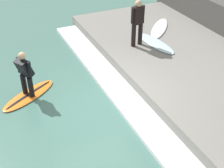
% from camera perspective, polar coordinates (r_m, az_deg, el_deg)
% --- Properties ---
extents(ground_plane, '(28.00, 28.00, 0.00)m').
position_cam_1_polar(ground_plane, '(8.68, -2.03, -4.37)').
color(ground_plane, '#426B60').
extents(concrete_ledge, '(4.40, 11.70, 0.41)m').
position_cam_1_polar(concrete_ledge, '(10.10, 15.84, 1.67)').
color(concrete_ledge, slate).
rests_on(concrete_ledge, ground_plane).
extents(wave_foam_crest, '(0.80, 11.11, 0.11)m').
position_cam_1_polar(wave_foam_crest, '(8.91, 2.56, -2.80)').
color(wave_foam_crest, silver).
rests_on(wave_foam_crest, ground_plane).
extents(surfboard_riding, '(1.91, 1.47, 0.07)m').
position_cam_1_polar(surfboard_riding, '(9.42, -14.91, -1.98)').
color(surfboard_riding, orange).
rests_on(surfboard_riding, ground_plane).
extents(surfer_riding, '(0.52, 0.54, 1.38)m').
position_cam_1_polar(surfer_riding, '(9.00, -15.63, 2.14)').
color(surfer_riding, black).
rests_on(surfer_riding, surfboard_riding).
extents(surfer_waiting_far, '(0.54, 0.31, 1.61)m').
position_cam_1_polar(surfer_waiting_far, '(10.73, 4.70, 11.46)').
color(surfer_waiting_far, black).
rests_on(surfer_waiting_far, concrete_ledge).
extents(surfboard_waiting_far, '(0.76, 2.00, 0.06)m').
position_cam_1_polar(surfboard_waiting_far, '(11.24, 7.93, 7.43)').
color(surfboard_waiting_far, silver).
rests_on(surfboard_waiting_far, concrete_ledge).
extents(surfboard_spare, '(1.79, 1.88, 0.06)m').
position_cam_1_polar(surfboard_spare, '(12.47, 8.68, 10.08)').
color(surfboard_spare, silver).
rests_on(surfboard_spare, concrete_ledge).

